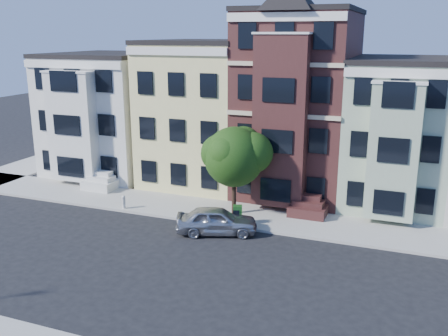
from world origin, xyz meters
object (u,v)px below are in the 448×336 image
at_px(parked_car, 217,220).
at_px(fire_hydrant, 124,203).
at_px(street_tree, 234,161).
at_px(newspaper_box, 238,215).

relative_size(parked_car, fire_hydrant, 6.56).
distance_m(street_tree, parked_car, 4.01).
bearing_deg(street_tree, newspaper_box, -63.72).
distance_m(parked_car, fire_hydrant, 6.90).
height_order(parked_car, newspaper_box, parked_car).
bearing_deg(fire_hydrant, parked_car, -10.94).
xyz_separation_m(street_tree, newspaper_box, (0.83, -1.67, -2.72)).
distance_m(newspaper_box, fire_hydrant, 7.54).
distance_m(parked_car, newspaper_box, 1.52).
height_order(parked_car, fire_hydrant, parked_car).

